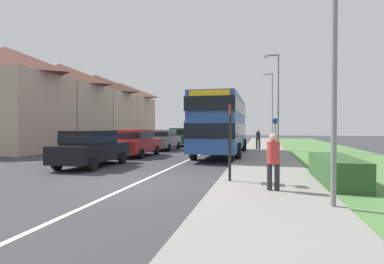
{
  "coord_description": "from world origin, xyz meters",
  "views": [
    {
      "loc": [
        3.98,
        -9.22,
        1.85
      ],
      "look_at": [
        0.61,
        5.48,
        1.6
      ],
      "focal_mm": 28.29,
      "sensor_mm": 36.0,
      "label": 1
    }
  ],
  "objects_px": {
    "street_lamp_far": "(272,103)",
    "street_lamp_mid": "(277,96)",
    "parked_car_grey": "(164,139)",
    "pedestrian_walking_away": "(258,138)",
    "cycle_route_sign": "(275,133)",
    "double_decker_bus": "(222,122)",
    "parked_car_black": "(91,147)",
    "parked_car_dark_green": "(181,136)",
    "parked_car_red": "(136,142)",
    "bus_stop_sign": "(230,137)",
    "street_lamp_near": "(330,12)",
    "pedestrian_at_stop": "(273,159)"
  },
  "relations": [
    {
      "from": "cycle_route_sign",
      "to": "pedestrian_walking_away",
      "type": "bearing_deg",
      "value": 176.31
    },
    {
      "from": "parked_car_dark_green",
      "to": "pedestrian_walking_away",
      "type": "height_order",
      "value": "parked_car_dark_green"
    },
    {
      "from": "parked_car_red",
      "to": "street_lamp_near",
      "type": "bearing_deg",
      "value": -49.31
    },
    {
      "from": "pedestrian_walking_away",
      "to": "bus_stop_sign",
      "type": "xyz_separation_m",
      "value": [
        -0.74,
        -14.36,
        0.56
      ]
    },
    {
      "from": "pedestrian_walking_away",
      "to": "parked_car_red",
      "type": "bearing_deg",
      "value": -139.61
    },
    {
      "from": "parked_car_red",
      "to": "street_lamp_far",
      "type": "distance_m",
      "value": 22.84
    },
    {
      "from": "cycle_route_sign",
      "to": "street_lamp_far",
      "type": "relative_size",
      "value": 0.3
    },
    {
      "from": "parked_car_black",
      "to": "parked_car_red",
      "type": "distance_m",
      "value": 5.1
    },
    {
      "from": "parked_car_black",
      "to": "parked_car_dark_green",
      "type": "relative_size",
      "value": 1.01
    },
    {
      "from": "pedestrian_at_stop",
      "to": "pedestrian_walking_away",
      "type": "height_order",
      "value": "same"
    },
    {
      "from": "double_decker_bus",
      "to": "parked_car_dark_green",
      "type": "xyz_separation_m",
      "value": [
        -5.12,
        9.14,
        -1.19
      ]
    },
    {
      "from": "street_lamp_far",
      "to": "pedestrian_at_stop",
      "type": "bearing_deg",
      "value": -91.73
    },
    {
      "from": "pedestrian_at_stop",
      "to": "parked_car_black",
      "type": "bearing_deg",
      "value": 152.92
    },
    {
      "from": "street_lamp_far",
      "to": "street_lamp_mid",
      "type": "bearing_deg",
      "value": -90.41
    },
    {
      "from": "double_decker_bus",
      "to": "street_lamp_near",
      "type": "relative_size",
      "value": 1.26
    },
    {
      "from": "street_lamp_far",
      "to": "cycle_route_sign",
      "type": "bearing_deg",
      "value": -90.69
    },
    {
      "from": "pedestrian_at_stop",
      "to": "cycle_route_sign",
      "type": "distance_m",
      "value": 15.5
    },
    {
      "from": "parked_car_grey",
      "to": "street_lamp_mid",
      "type": "relative_size",
      "value": 0.6
    },
    {
      "from": "parked_car_red",
      "to": "street_lamp_mid",
      "type": "relative_size",
      "value": 0.59
    },
    {
      "from": "pedestrian_at_stop",
      "to": "bus_stop_sign",
      "type": "height_order",
      "value": "bus_stop_sign"
    },
    {
      "from": "street_lamp_near",
      "to": "parked_car_grey",
      "type": "bearing_deg",
      "value": 119.57
    },
    {
      "from": "bus_stop_sign",
      "to": "street_lamp_far",
      "type": "xyz_separation_m",
      "value": [
        2.21,
        28.67,
        3.22
      ]
    },
    {
      "from": "cycle_route_sign",
      "to": "street_lamp_near",
      "type": "bearing_deg",
      "value": -88.72
    },
    {
      "from": "pedestrian_walking_away",
      "to": "street_lamp_near",
      "type": "height_order",
      "value": "street_lamp_near"
    },
    {
      "from": "street_lamp_mid",
      "to": "street_lamp_far",
      "type": "bearing_deg",
      "value": 89.59
    },
    {
      "from": "cycle_route_sign",
      "to": "street_lamp_mid",
      "type": "bearing_deg",
      "value": -83.28
    },
    {
      "from": "parked_car_red",
      "to": "pedestrian_walking_away",
      "type": "bearing_deg",
      "value": 40.39
    },
    {
      "from": "cycle_route_sign",
      "to": "street_lamp_near",
      "type": "height_order",
      "value": "street_lamp_near"
    },
    {
      "from": "parked_car_red",
      "to": "street_lamp_mid",
      "type": "bearing_deg",
      "value": 32.87
    },
    {
      "from": "parked_car_dark_green",
      "to": "cycle_route_sign",
      "type": "xyz_separation_m",
      "value": [
        8.64,
        -4.34,
        0.47
      ]
    },
    {
      "from": "cycle_route_sign",
      "to": "double_decker_bus",
      "type": "bearing_deg",
      "value": -126.24
    },
    {
      "from": "parked_car_grey",
      "to": "pedestrian_walking_away",
      "type": "height_order",
      "value": "pedestrian_walking_away"
    },
    {
      "from": "parked_car_dark_green",
      "to": "street_lamp_near",
      "type": "distance_m",
      "value": 23.32
    },
    {
      "from": "pedestrian_walking_away",
      "to": "bus_stop_sign",
      "type": "distance_m",
      "value": 14.39
    },
    {
      "from": "parked_car_red",
      "to": "street_lamp_far",
      "type": "height_order",
      "value": "street_lamp_far"
    },
    {
      "from": "parked_car_grey",
      "to": "pedestrian_at_stop",
      "type": "distance_m",
      "value": 16.59
    },
    {
      "from": "double_decker_bus",
      "to": "parked_car_black",
      "type": "relative_size",
      "value": 2.16
    },
    {
      "from": "parked_car_grey",
      "to": "street_lamp_far",
      "type": "xyz_separation_m",
      "value": [
        8.86,
        15.3,
        3.86
      ]
    },
    {
      "from": "parked_car_black",
      "to": "parked_car_grey",
      "type": "relative_size",
      "value": 1.02
    },
    {
      "from": "pedestrian_walking_away",
      "to": "bus_stop_sign",
      "type": "relative_size",
      "value": 0.64
    },
    {
      "from": "parked_car_grey",
      "to": "bus_stop_sign",
      "type": "bearing_deg",
      "value": -63.53
    },
    {
      "from": "parked_car_red",
      "to": "street_lamp_near",
      "type": "distance_m",
      "value": 14.42
    },
    {
      "from": "cycle_route_sign",
      "to": "parked_car_grey",
      "type": "bearing_deg",
      "value": -173.99
    },
    {
      "from": "pedestrian_at_stop",
      "to": "pedestrian_walking_away",
      "type": "distance_m",
      "value": 15.57
    },
    {
      "from": "parked_car_grey",
      "to": "street_lamp_far",
      "type": "distance_m",
      "value": 18.1
    },
    {
      "from": "street_lamp_near",
      "to": "street_lamp_far",
      "type": "bearing_deg",
      "value": 90.38
    },
    {
      "from": "bus_stop_sign",
      "to": "street_lamp_mid",
      "type": "bearing_deg",
      "value": 81.29
    },
    {
      "from": "bus_stop_sign",
      "to": "cycle_route_sign",
      "type": "distance_m",
      "value": 14.42
    },
    {
      "from": "pedestrian_at_stop",
      "to": "street_lamp_near",
      "type": "xyz_separation_m",
      "value": [
        1.11,
        -1.43,
        3.36
      ]
    },
    {
      "from": "pedestrian_at_stop",
      "to": "pedestrian_walking_away",
      "type": "xyz_separation_m",
      "value": [
        -0.56,
        15.56,
        0.0
      ]
    }
  ]
}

